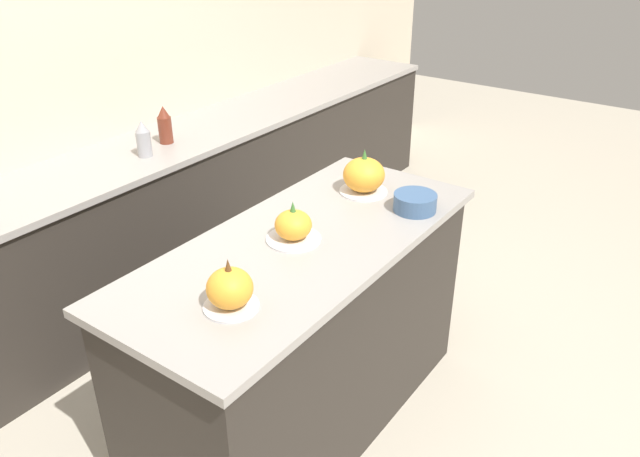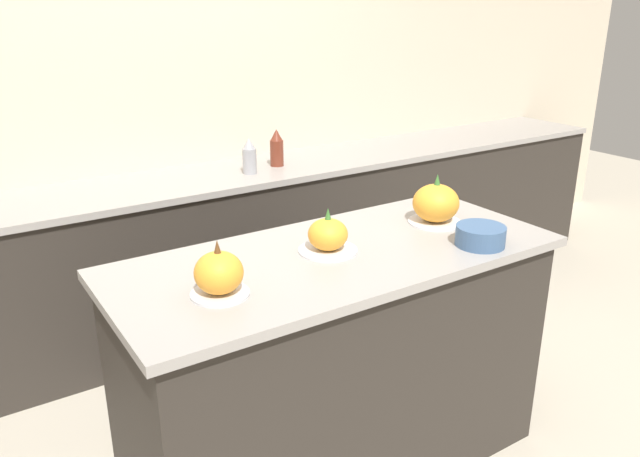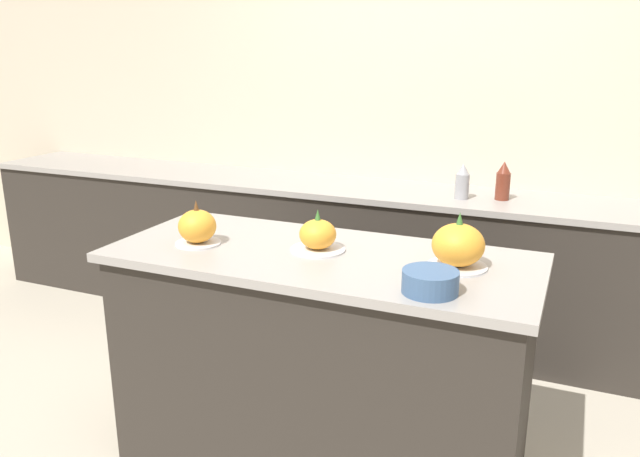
% 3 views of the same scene
% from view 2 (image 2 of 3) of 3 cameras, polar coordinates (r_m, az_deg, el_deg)
% --- Properties ---
extents(wall_back, '(8.00, 0.06, 2.50)m').
position_cam_2_polar(wall_back, '(3.66, -13.86, 10.89)').
color(wall_back, beige).
rests_on(wall_back, ground_plane).
extents(kitchen_island, '(1.67, 0.72, 0.94)m').
position_cam_2_polar(kitchen_island, '(2.48, 1.57, -12.25)').
color(kitchen_island, '#2D2823').
rests_on(kitchen_island, ground_plane).
extents(back_counter, '(6.00, 0.60, 0.91)m').
position_cam_2_polar(back_counter, '(3.57, -10.99, -2.43)').
color(back_counter, '#2D2823').
rests_on(back_counter, ground_plane).
extents(pumpkin_cake_left, '(0.19, 0.19, 0.18)m').
position_cam_2_polar(pumpkin_cake_left, '(1.95, -9.23, -4.14)').
color(pumpkin_cake_left, silver).
rests_on(pumpkin_cake_left, kitchen_island).
extents(pumpkin_cake_center, '(0.22, 0.22, 0.17)m').
position_cam_2_polar(pumpkin_cake_center, '(2.26, 0.72, -0.71)').
color(pumpkin_cake_center, silver).
rests_on(pumpkin_cake_center, kitchen_island).
extents(pumpkin_cake_right, '(0.22, 0.22, 0.21)m').
position_cam_2_polar(pumpkin_cake_right, '(2.59, 10.54, 2.21)').
color(pumpkin_cake_right, silver).
rests_on(pumpkin_cake_right, kitchen_island).
extents(bottle_tall, '(0.08, 0.08, 0.21)m').
position_cam_2_polar(bottle_tall, '(3.60, -3.98, 7.32)').
color(bottle_tall, maroon).
rests_on(bottle_tall, back_counter).
extents(bottle_short, '(0.08, 0.08, 0.20)m').
position_cam_2_polar(bottle_short, '(3.45, -6.47, 6.56)').
color(bottle_short, '#99999E').
rests_on(bottle_short, back_counter).
extents(mixing_bowl, '(0.18, 0.18, 0.08)m').
position_cam_2_polar(mixing_bowl, '(2.40, 14.46, -0.64)').
color(mixing_bowl, '#3D5B84').
rests_on(mixing_bowl, kitchen_island).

